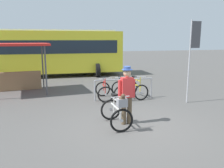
% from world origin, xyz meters
% --- Properties ---
extents(ground_plane, '(80.00, 80.00, 0.00)m').
position_xyz_m(ground_plane, '(0.00, 0.00, 0.00)').
color(ground_plane, '#514F4C').
extents(bike_rack_rail, '(2.51, 0.19, 0.88)m').
position_xyz_m(bike_rack_rail, '(0.74, 2.94, 0.64)').
color(bike_rack_rail, '#99999E').
rests_on(bike_rack_rail, ground).
extents(racked_bike_red, '(0.80, 1.18, 0.97)m').
position_xyz_m(racked_bike_red, '(-0.06, 3.16, 0.37)').
color(racked_bike_red, black).
rests_on(racked_bike_red, ground).
extents(racked_bike_teal, '(0.86, 1.20, 0.97)m').
position_xyz_m(racked_bike_teal, '(0.64, 3.12, 0.37)').
color(racked_bike_teal, black).
rests_on(racked_bike_teal, ground).
extents(racked_bike_yellow, '(0.73, 1.14, 0.97)m').
position_xyz_m(racked_bike_yellow, '(1.34, 3.08, 0.37)').
color(racked_bike_yellow, black).
rests_on(racked_bike_yellow, ground).
extents(featured_bicycle, '(0.66, 1.21, 1.09)m').
position_xyz_m(featured_bicycle, '(-0.48, 0.06, 0.49)').
color(featured_bicycle, black).
rests_on(featured_bicycle, ground).
extents(person_with_featured_bike, '(0.53, 0.32, 1.72)m').
position_xyz_m(person_with_featured_bike, '(-0.13, 0.23, 0.95)').
color(person_with_featured_bike, brown).
rests_on(person_with_featured_bike, ground).
extents(bus_distant, '(10.10, 3.70, 3.08)m').
position_xyz_m(bus_distant, '(-2.20, 10.30, 1.74)').
color(bus_distant, yellow).
rests_on(bus_distant, ground).
extents(market_stall, '(3.26, 2.52, 2.30)m').
position_xyz_m(market_stall, '(-3.73, 5.73, 1.39)').
color(market_stall, '#4C4C51').
rests_on(market_stall, ground).
extents(banner_flag, '(0.45, 0.05, 3.20)m').
position_xyz_m(banner_flag, '(3.10, 1.73, 2.23)').
color(banner_flag, '#B2B2B7').
rests_on(banner_flag, ground).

